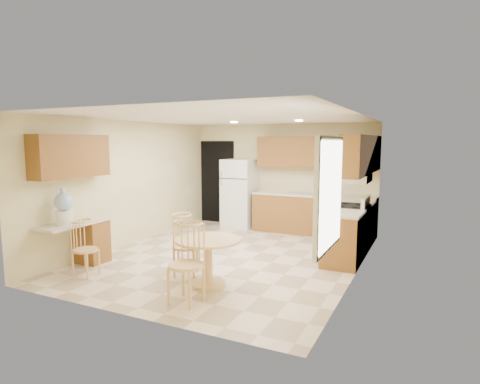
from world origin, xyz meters
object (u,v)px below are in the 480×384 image
at_px(stove, 350,229).
at_px(water_crock, 64,208).
at_px(refrigerator, 239,193).
at_px(dining_table, 208,255).
at_px(chair_table_b, 181,257).
at_px(chair_table_a, 182,240).
at_px(chair_desk, 81,244).

bearing_deg(stove, water_crock, -142.17).
height_order(refrigerator, dining_table, refrigerator).
distance_m(chair_table_b, water_crock, 2.51).
relative_size(refrigerator, chair_table_b, 1.59).
relative_size(chair_table_a, chair_table_b, 0.92).
xyz_separation_m(dining_table, chair_desk, (-1.95, -0.52, 0.07)).
bearing_deg(chair_table_b, chair_desk, -5.52).
xyz_separation_m(stove, chair_table_a, (-2.07, -2.47, 0.12)).
relative_size(stove, water_crock, 1.83).
height_order(refrigerator, chair_table_a, refrigerator).
relative_size(stove, chair_table_a, 1.14).
bearing_deg(stove, chair_desk, -137.83).
distance_m(refrigerator, chair_table_b, 4.81).
xyz_separation_m(stove, dining_table, (-1.52, -2.63, -0.01)).
xyz_separation_m(chair_table_a, water_crock, (-1.85, -0.58, 0.45)).
height_order(dining_table, chair_table_a, chair_table_a).
xyz_separation_m(stove, chair_desk, (-3.47, -3.15, 0.06)).
relative_size(refrigerator, stove, 1.52).
xyz_separation_m(stove, chair_table_b, (-1.47, -3.38, 0.17)).
bearing_deg(chair_desk, chair_table_a, 109.72).
relative_size(dining_table, chair_desk, 1.09).
bearing_deg(chair_desk, refrigerator, 166.15).
distance_m(refrigerator, water_crock, 4.40).
bearing_deg(chair_desk, water_crock, -108.54).
distance_m(refrigerator, dining_table, 4.10).
distance_m(chair_table_b, chair_desk, 2.02).
relative_size(chair_table_b, water_crock, 1.75).
bearing_deg(chair_table_b, chair_table_a, -55.46).
distance_m(dining_table, chair_table_a, 0.59).
relative_size(dining_table, chair_table_a, 0.98).
height_order(chair_table_a, chair_desk, chair_table_a).
distance_m(chair_desk, water_crock, 0.69).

